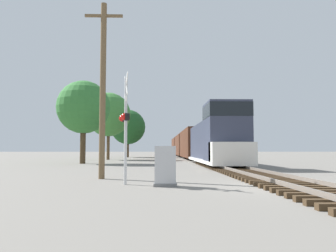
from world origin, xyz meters
The scene contains 9 objects.
ground_plane centered at (0.00, 0.00, 0.00)m, with size 400.00×400.00×0.00m, color slate.
rail_track_bed centered at (0.00, 0.00, 0.14)m, with size 2.60×160.00×0.31m.
freight_train centered at (0.00, 42.32, 2.12)m, with size 2.93×67.66×4.68m.
crossing_signal_near centered at (-6.12, 1.04, 2.47)m, with size 0.51×1.01×4.36m.
relay_cabinet centered at (-4.56, 0.38, 0.73)m, with size 0.85×0.50×1.48m.
utility_pole centered at (-7.44, 3.53, 4.30)m, with size 1.80×0.28×8.33m.
tree_far_right centered at (-12.16, 20.16, 5.46)m, with size 5.16×5.16×8.07m.
tree_mid_background centered at (-11.59, 32.31, 6.06)m, with size 5.92×5.92×9.03m.
tree_deep_background centered at (-10.25, 46.10, 5.34)m, with size 6.11×6.11×8.40m.
Camera 1 is at (-4.80, -11.76, 1.35)m, focal length 35.00 mm.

